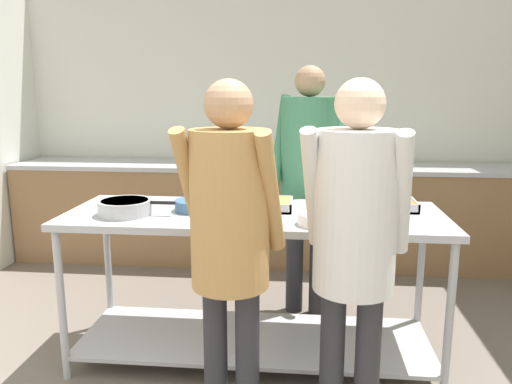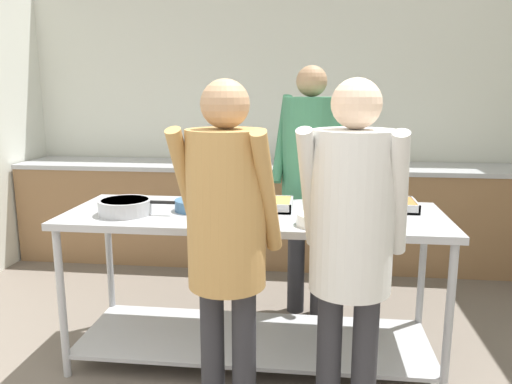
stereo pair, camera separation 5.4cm
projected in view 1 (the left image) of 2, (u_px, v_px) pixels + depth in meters
name	position (u px, v px, depth m)	size (l,w,h in m)	color
wall_rear	(268.00, 120.00, 4.92)	(4.87, 0.06, 2.65)	silver
back_counter	(265.00, 213.00, 4.74)	(4.71, 0.65, 0.93)	olive
serving_counter	(254.00, 261.00, 2.95)	(2.18, 0.77, 0.92)	#ADAFB5
sauce_pan	(125.00, 207.00, 2.83)	(0.44, 0.30, 0.08)	#ADAFB5
broccoli_bowl	(195.00, 204.00, 2.92)	(0.24, 0.24, 0.11)	#3D668C
serving_tray_roast	(258.00, 204.00, 2.99)	(0.42, 0.27, 0.05)	#ADAFB5
plate_stack	(320.00, 219.00, 2.62)	(0.23, 0.23, 0.06)	white
serving_tray_vegetables	(379.00, 204.00, 2.99)	(0.43, 0.27, 0.05)	#ADAFB5
guest_serving_left	(355.00, 229.00, 2.14)	(0.50, 0.40, 1.66)	#2D2D33
guest_serving_right	(230.00, 226.00, 2.19)	(0.49, 0.39, 1.66)	#2D2D33
cook_behind_counter	(308.00, 166.00, 3.48)	(0.54, 0.43, 1.78)	#2D2D33
water_bottle	(365.00, 151.00, 4.51)	(0.06, 0.06, 0.30)	brown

